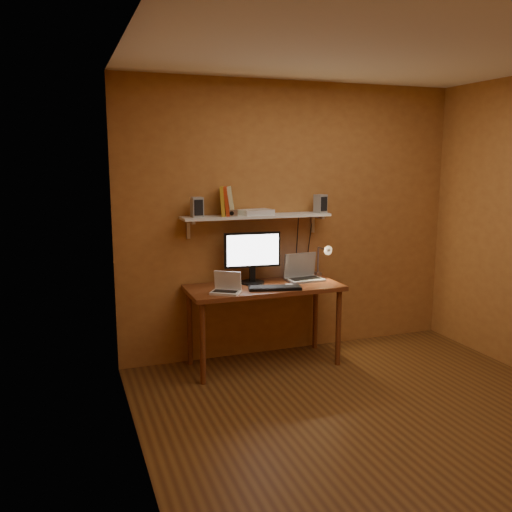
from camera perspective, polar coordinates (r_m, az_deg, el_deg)
name	(u,v)px	position (r m, az deg, el deg)	size (l,w,h in m)	color
room	(385,244)	(3.86, 13.46, 1.25)	(3.44, 3.24, 2.64)	brown
desk	(264,295)	(4.93, 0.85, -4.11)	(1.40, 0.60, 0.75)	brown
wall_shelf	(257,217)	(4.98, 0.08, 4.18)	(1.40, 0.25, 0.21)	silver
monitor	(252,255)	(4.95, -0.39, 0.12)	(0.52, 0.24, 0.47)	black
laptop	(303,273)	(5.15, 4.92, -1.77)	(0.35, 0.27, 0.25)	gray
netbook	(226,287)	(4.64, -3.14, -3.27)	(0.29, 0.28, 0.18)	silver
keyboard	(275,288)	(4.77, 1.97, -3.38)	(0.46, 0.15, 0.02)	black
mouse	(289,285)	(4.85, 3.48, -3.09)	(0.09, 0.06, 0.03)	silver
desk_lamp	(324,256)	(5.24, 7.13, -0.03)	(0.09, 0.23, 0.38)	silver
speaker_left	(197,207)	(4.80, -6.23, 5.13)	(0.10, 0.10, 0.18)	gray
speaker_right	(320,204)	(5.21, 6.80, 5.50)	(0.10, 0.10, 0.17)	gray
books	(227,201)	(4.88, -3.08, 5.77)	(0.19, 0.19, 0.26)	#B88F21
shelf_camera	(232,213)	(4.82, -2.57, 4.53)	(0.11, 0.06, 0.06)	silver
router	(256,212)	(4.99, 0.00, 4.65)	(0.29, 0.19, 0.05)	silver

